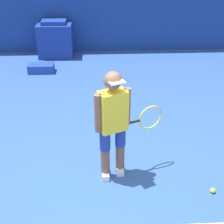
# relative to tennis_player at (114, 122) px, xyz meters

# --- Properties ---
(ground_plane) EXTENTS (24.00, 24.00, 0.00)m
(ground_plane) POSITION_rel_tennis_player_xyz_m (-0.13, -0.48, -0.82)
(ground_plane) COLOR #2D5193
(tennis_player) EXTENTS (0.90, 0.48, 1.50)m
(tennis_player) POSITION_rel_tennis_player_xyz_m (0.00, 0.00, 0.00)
(tennis_player) COLOR brown
(tennis_player) RESTS_ON ground_plane
(tennis_ball) EXTENTS (0.07, 0.07, 0.07)m
(tennis_ball) POSITION_rel_tennis_player_xyz_m (1.23, -0.44, -0.79)
(tennis_ball) COLOR #D1E533
(tennis_ball) RESTS_ON ground_plane
(covered_chair) EXTENTS (0.90, 0.65, 0.97)m
(covered_chair) POSITION_rel_tennis_player_xyz_m (-1.30, 4.94, -0.36)
(covered_chair) COLOR navy
(covered_chair) RESTS_ON ground_plane
(equipment_bag) EXTENTS (0.60, 0.33, 0.19)m
(equipment_bag) POSITION_rel_tennis_player_xyz_m (-1.54, 3.78, -0.72)
(equipment_bag) COLOR #1E3D99
(equipment_bag) RESTS_ON ground_plane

